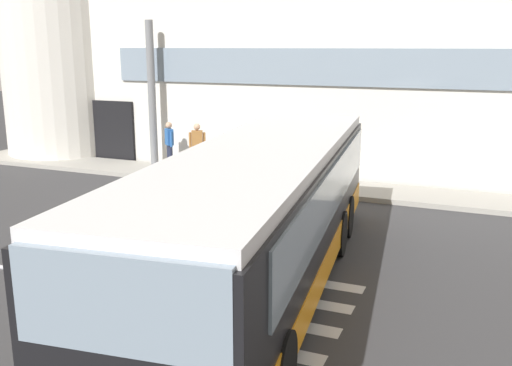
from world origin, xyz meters
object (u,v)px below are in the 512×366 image
at_px(bus_main_foreground, 261,220).
at_px(passenger_near_column, 169,143).
at_px(entry_support_column, 152,94).
at_px(passenger_by_doorway, 197,145).
at_px(safety_bollard_yellow, 233,176).

xyz_separation_m(bus_main_foreground, passenger_near_column, (-6.84, 8.15, -0.25)).
relative_size(entry_support_column, bus_main_foreground, 0.47).
height_order(entry_support_column, passenger_near_column, entry_support_column).
bearing_deg(passenger_by_doorway, passenger_near_column, -179.20).
relative_size(passenger_near_column, passenger_by_doorway, 1.00).
xyz_separation_m(entry_support_column, bus_main_foreground, (7.64, -8.38, -1.42)).
distance_m(entry_support_column, bus_main_foreground, 11.43).
distance_m(bus_main_foreground, safety_bollard_yellow, 7.55).
relative_size(passenger_near_column, safety_bollard_yellow, 1.86).
relative_size(entry_support_column, safety_bollard_yellow, 5.80).
distance_m(entry_support_column, passenger_near_column, 1.87).
relative_size(bus_main_foreground, passenger_by_doorway, 6.56).
height_order(passenger_by_doorway, safety_bollard_yellow, passenger_by_doorway).
relative_size(bus_main_foreground, safety_bollard_yellow, 12.20).
bearing_deg(safety_bollard_yellow, entry_support_column, 155.97).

